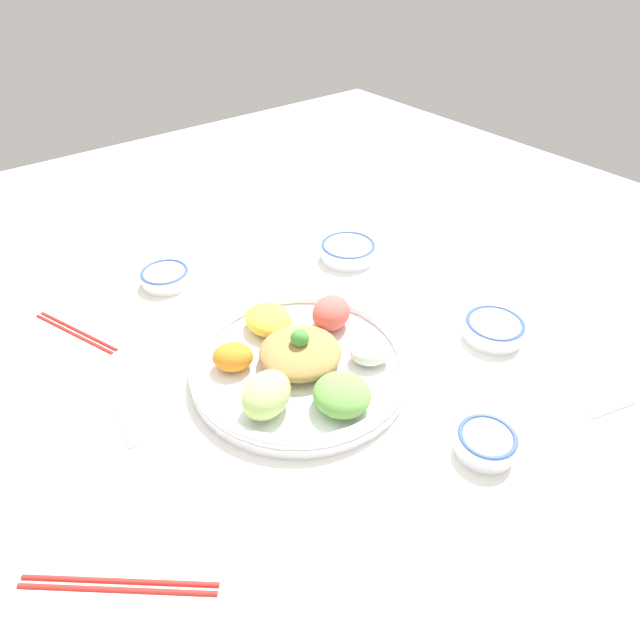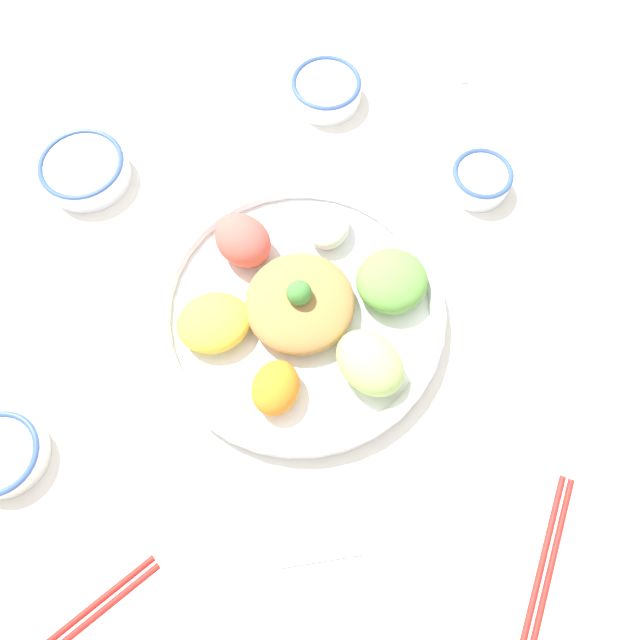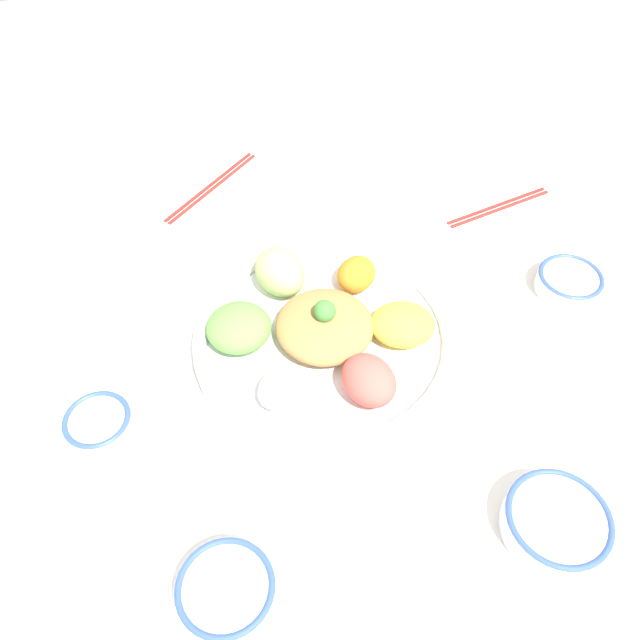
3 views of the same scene
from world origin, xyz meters
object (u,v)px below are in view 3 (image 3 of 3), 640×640
Objects in this scene: rice_bowl_plain at (227,591)px; chopsticks_pair_near at (211,186)px; chopsticks_pair_far at (499,206)px; serving_spoon_extra at (29,582)px; serving_spoon_main at (363,213)px; salad_platter at (320,333)px; sauce_bowl_red at (99,425)px; rice_bowl_blue at (569,282)px; sauce_bowl_dark at (556,522)px.

chopsticks_pair_near is at bearing 91.13° from rice_bowl_plain.
serving_spoon_extra is at bearing -161.84° from chopsticks_pair_far.
serving_spoon_main is (0.24, 0.60, -0.02)m from rice_bowl_plain.
rice_bowl_plain is at bearing 41.63° from chopsticks_pair_near.
rice_bowl_plain is (-0.14, -0.33, -0.01)m from salad_platter.
chopsticks_pair_near is (0.14, 0.48, -0.02)m from sauce_bowl_red.
sauce_bowl_red reaches higher than rice_bowl_blue.
sauce_bowl_red is at bearing 160.16° from sauce_bowl_dark.
salad_platter is 0.40m from chopsticks_pair_near.
chopsticks_pair_far is at bearing 102.20° from rice_bowl_blue.
serving_spoon_main is 0.72m from serving_spoon_extra.
sauce_bowl_red is at bearing 53.56° from serving_spoon_main.
serving_spoon_extra is (-0.20, -0.66, -0.00)m from chopsticks_pair_near.
chopsticks_pair_far is (0.48, 0.59, -0.02)m from rice_bowl_plain.
chopsticks_pair_near is (-0.53, 0.31, -0.01)m from rice_bowl_blue.
rice_bowl_blue is 0.75× the size of serving_spoon_main.
rice_bowl_blue is 0.49× the size of chopsticks_pair_far.
salad_platter is 1.84× the size of chopsticks_pair_far.
chopsticks_pair_far is 0.23m from serving_spoon_main.
sauce_bowl_red is (-0.29, -0.11, -0.01)m from salad_platter.
sauce_bowl_dark is at bearing 105.35° from serving_spoon_extra.
serving_spoon_extra is (-0.06, -0.18, -0.02)m from sauce_bowl_red.
sauce_bowl_dark is 0.57m from chopsticks_pair_far.
rice_bowl_plain reaches higher than chopsticks_pair_far.
rice_bowl_plain is 0.64m from serving_spoon_main.
sauce_bowl_red is 0.55m from serving_spoon_main.
sauce_bowl_dark is at bearing -121.70° from chopsticks_pair_far.
serving_spoon_extra is (-0.35, -0.29, -0.02)m from salad_platter.
rice_bowl_blue is (0.67, 0.17, -0.00)m from sauce_bowl_red.
rice_bowl_blue is at bearing -98.17° from chopsticks_pair_far.
sauce_bowl_red is 0.87× the size of rice_bowl_blue.
salad_platter is 0.37m from sauce_bowl_dark.
serving_spoon_main is at bearing 102.31° from sauce_bowl_dark.
chopsticks_pair_far is 1.45× the size of serving_spoon_extra.
rice_bowl_blue is at bearing 66.55° from sauce_bowl_dark.
serving_spoon_main is at bearing 143.04° from rice_bowl_blue.
salad_platter is at bearing -162.92° from chopsticks_pair_far.
sauce_bowl_red is 0.65× the size of serving_spoon_main.
salad_platter is at bearing 145.78° from serving_spoon_extra.
chopsticks_pair_near is at bearing -12.76° from serving_spoon_main.
rice_bowl_plain is 0.55× the size of chopsticks_pair_near.
sauce_bowl_dark is (0.23, -0.30, -0.01)m from salad_platter.
chopsticks_pair_near is (-0.01, 0.70, -0.02)m from rice_bowl_plain.
rice_bowl_plain is (-0.52, -0.39, 0.00)m from rice_bowl_blue.
sauce_bowl_red is 0.61× the size of serving_spoon_extra.
salad_platter reaches higher than chopsticks_pair_near.
rice_bowl_plain reaches higher than serving_spoon_main.
rice_bowl_plain is (-0.36, -0.03, -0.00)m from sauce_bowl_dark.
salad_platter reaches higher than chopsticks_pair_far.
serving_spoon_extra is (-0.69, -0.55, -0.00)m from chopsticks_pair_far.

